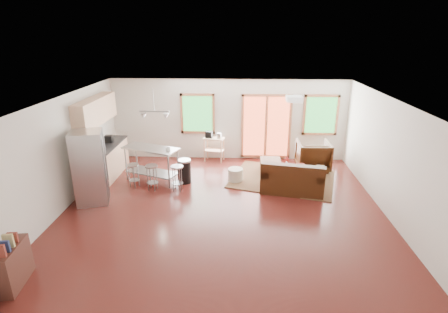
{
  "coord_description": "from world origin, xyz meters",
  "views": [
    {
      "loc": [
        0.37,
        -7.46,
        4.0
      ],
      "look_at": [
        0.0,
        0.3,
        1.2
      ],
      "focal_mm": 28.0,
      "sensor_mm": 36.0,
      "label": 1
    }
  ],
  "objects_px": {
    "loveseat": "(292,179)",
    "kitchen_cart": "(213,141)",
    "armchair": "(313,154)",
    "ottoman": "(270,166)",
    "island": "(151,158)",
    "refrigerator": "(90,168)",
    "coffee_table": "(289,171)",
    "rug": "(282,179)"
  },
  "relations": [
    {
      "from": "loveseat",
      "to": "kitchen_cart",
      "type": "distance_m",
      "value": 3.16
    },
    {
      "from": "armchair",
      "to": "ottoman",
      "type": "relative_size",
      "value": 1.64
    },
    {
      "from": "loveseat",
      "to": "kitchen_cart",
      "type": "bearing_deg",
      "value": 146.42
    },
    {
      "from": "island",
      "to": "refrigerator",
      "type": "bearing_deg",
      "value": -130.65
    },
    {
      "from": "island",
      "to": "loveseat",
      "type": "bearing_deg",
      "value": -7.48
    },
    {
      "from": "loveseat",
      "to": "kitchen_cart",
      "type": "relative_size",
      "value": 1.77
    },
    {
      "from": "coffee_table",
      "to": "refrigerator",
      "type": "relative_size",
      "value": 0.54
    },
    {
      "from": "refrigerator",
      "to": "kitchen_cart",
      "type": "distance_m",
      "value": 4.09
    },
    {
      "from": "ottoman",
      "to": "refrigerator",
      "type": "height_order",
      "value": "refrigerator"
    },
    {
      "from": "loveseat",
      "to": "ottoman",
      "type": "distance_m",
      "value": 1.42
    },
    {
      "from": "rug",
      "to": "refrigerator",
      "type": "distance_m",
      "value": 5.16
    },
    {
      "from": "rug",
      "to": "refrigerator",
      "type": "xyz_separation_m",
      "value": [
        -4.83,
        -1.59,
        0.89
      ]
    },
    {
      "from": "ottoman",
      "to": "kitchen_cart",
      "type": "relative_size",
      "value": 0.6
    },
    {
      "from": "rug",
      "to": "kitchen_cart",
      "type": "relative_size",
      "value": 2.85
    },
    {
      "from": "island",
      "to": "armchair",
      "type": "bearing_deg",
      "value": 13.09
    },
    {
      "from": "kitchen_cart",
      "to": "ottoman",
      "type": "bearing_deg",
      "value": -26.31
    },
    {
      "from": "armchair",
      "to": "kitchen_cart",
      "type": "distance_m",
      "value": 3.13
    },
    {
      "from": "coffee_table",
      "to": "refrigerator",
      "type": "distance_m",
      "value": 5.25
    },
    {
      "from": "rug",
      "to": "refrigerator",
      "type": "relative_size",
      "value": 1.55
    },
    {
      "from": "coffee_table",
      "to": "armchair",
      "type": "distance_m",
      "value": 1.24
    },
    {
      "from": "rug",
      "to": "ottoman",
      "type": "xyz_separation_m",
      "value": [
        -0.31,
        0.56,
        0.18
      ]
    },
    {
      "from": "island",
      "to": "kitchen_cart",
      "type": "xyz_separation_m",
      "value": [
        1.6,
        1.7,
        -0.0
      ]
    },
    {
      "from": "coffee_table",
      "to": "armchair",
      "type": "xyz_separation_m",
      "value": [
        0.82,
        0.91,
        0.18
      ]
    },
    {
      "from": "armchair",
      "to": "refrigerator",
      "type": "bearing_deg",
      "value": 22.18
    },
    {
      "from": "coffee_table",
      "to": "kitchen_cart",
      "type": "xyz_separation_m",
      "value": [
        -2.25,
        1.52,
        0.37
      ]
    },
    {
      "from": "loveseat",
      "to": "armchair",
      "type": "height_order",
      "value": "armchair"
    },
    {
      "from": "rug",
      "to": "island",
      "type": "relative_size",
      "value": 1.68
    },
    {
      "from": "coffee_table",
      "to": "armchair",
      "type": "height_order",
      "value": "armchair"
    },
    {
      "from": "armchair",
      "to": "rug",
      "type": "bearing_deg",
      "value": 39.68
    },
    {
      "from": "coffee_table",
      "to": "ottoman",
      "type": "bearing_deg",
      "value": 126.61
    },
    {
      "from": "rug",
      "to": "island",
      "type": "distance_m",
      "value": 3.75
    },
    {
      "from": "coffee_table",
      "to": "loveseat",
      "type": "bearing_deg",
      "value": -90.49
    },
    {
      "from": "loveseat",
      "to": "refrigerator",
      "type": "relative_size",
      "value": 0.96
    },
    {
      "from": "armchair",
      "to": "kitchen_cart",
      "type": "xyz_separation_m",
      "value": [
        -3.07,
        0.61,
        0.18
      ]
    },
    {
      "from": "refrigerator",
      "to": "island",
      "type": "distance_m",
      "value": 1.77
    },
    {
      "from": "rug",
      "to": "refrigerator",
      "type": "bearing_deg",
      "value": -161.76
    },
    {
      "from": "ottoman",
      "to": "kitchen_cart",
      "type": "xyz_separation_m",
      "value": [
        -1.77,
        0.88,
        0.47
      ]
    },
    {
      "from": "loveseat",
      "to": "armchair",
      "type": "xyz_separation_m",
      "value": [
        0.82,
        1.59,
        0.15
      ]
    },
    {
      "from": "loveseat",
      "to": "refrigerator",
      "type": "height_order",
      "value": "refrigerator"
    },
    {
      "from": "loveseat",
      "to": "island",
      "type": "bearing_deg",
      "value": -176.61
    },
    {
      "from": "loveseat",
      "to": "refrigerator",
      "type": "distance_m",
      "value": 5.09
    },
    {
      "from": "island",
      "to": "rug",
      "type": "bearing_deg",
      "value": 4.0
    }
  ]
}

